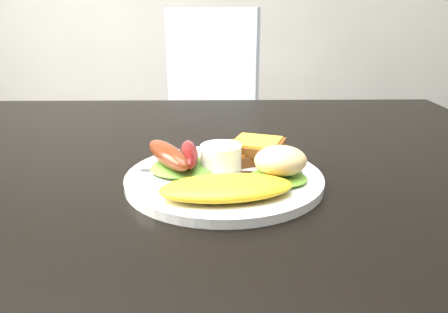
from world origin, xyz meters
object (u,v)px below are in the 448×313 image
dining_table (156,165)px  dining_chair (212,136)px  person (152,130)px  plate (224,179)px

dining_table → dining_chair: dining_table is taller
person → plate: 0.60m
dining_table → plate: plate is taller
person → plate: bearing=116.9°
person → dining_table: bearing=108.9°
dining_chair → plate: (0.03, -1.25, 0.31)m
dining_chair → person: 0.72m
person → dining_chair: bearing=-91.9°
dining_chair → plate: bearing=-64.5°
dining_table → dining_chair: (0.07, 1.13, -0.28)m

